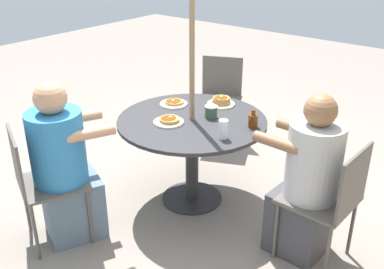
% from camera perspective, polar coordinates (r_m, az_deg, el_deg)
% --- Properties ---
extents(ground_plane, '(12.00, 12.00, 0.00)m').
position_cam_1_polar(ground_plane, '(3.73, 0.00, -8.10)').
color(ground_plane, gray).
extents(patio_table, '(1.14, 1.14, 0.71)m').
position_cam_1_polar(patio_table, '(3.45, 0.00, 0.07)').
color(patio_table, '#28282B').
rests_on(patio_table, ground).
extents(umbrella_pole, '(0.04, 0.04, 2.40)m').
position_cam_1_polar(umbrella_pole, '(3.24, 0.00, 10.01)').
color(umbrella_pole, '#846B4C').
rests_on(umbrella_pole, ground).
extents(patio_chair_north, '(0.57, 0.57, 0.86)m').
position_cam_1_polar(patio_chair_north, '(4.52, 3.52, 5.09)').
color(patio_chair_north, '#514C47').
rests_on(patio_chair_north, ground).
extents(patio_chair_east, '(0.56, 0.56, 0.86)m').
position_cam_1_polar(patio_chair_east, '(3.19, -18.80, -5.37)').
color(patio_chair_east, '#514C47').
rests_on(patio_chair_east, ground).
extents(diner_east, '(0.60, 0.53, 1.16)m').
position_cam_1_polar(diner_east, '(3.19, -15.88, -4.34)').
color(diner_east, slate).
rests_on(diner_east, ground).
extents(patio_chair_south, '(0.44, 0.44, 0.86)m').
position_cam_1_polar(patio_chair_south, '(2.96, 17.25, -7.64)').
color(patio_chair_south, '#514C47').
rests_on(patio_chair_south, ground).
extents(diner_south, '(0.36, 0.53, 1.15)m').
position_cam_1_polar(diner_south, '(3.00, 14.39, -6.21)').
color(diner_south, '#3D3D42').
rests_on(diner_south, ground).
extents(pancake_plate_a, '(0.23, 0.23, 0.08)m').
position_cam_1_polar(pancake_plate_a, '(3.67, 3.72, 4.16)').
color(pancake_plate_a, silver).
rests_on(pancake_plate_a, patio_table).
extents(pancake_plate_b, '(0.23, 0.23, 0.04)m').
position_cam_1_polar(pancake_plate_b, '(3.67, -2.32, 4.00)').
color(pancake_plate_b, silver).
rests_on(pancake_plate_b, patio_table).
extents(pancake_plate_c, '(0.23, 0.23, 0.05)m').
position_cam_1_polar(pancake_plate_c, '(3.33, -2.95, 1.74)').
color(pancake_plate_c, silver).
rests_on(pancake_plate_c, patio_table).
extents(syrup_bottle, '(0.09, 0.07, 0.13)m').
position_cam_1_polar(syrup_bottle, '(3.27, 7.75, 1.79)').
color(syrup_bottle, '#602D0F').
rests_on(syrup_bottle, patio_table).
extents(coffee_cup, '(0.10, 0.10, 0.09)m').
position_cam_1_polar(coffee_cup, '(3.41, 2.44, 2.92)').
color(coffee_cup, '#33513D').
rests_on(coffee_cup, patio_table).
extents(drinking_glass_a, '(0.07, 0.07, 0.13)m').
position_cam_1_polar(drinking_glass_a, '(3.07, 3.99, 0.68)').
color(drinking_glass_a, silver).
rests_on(drinking_glass_a, patio_table).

